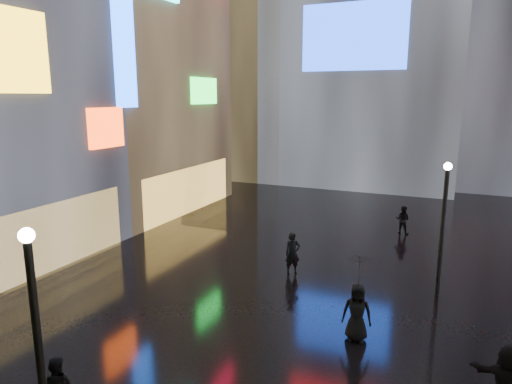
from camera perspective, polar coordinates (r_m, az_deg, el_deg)
The scene contains 10 objects.
ground at distance 21.22m, azimuth 8.95°, elevation -9.18°, with size 140.00×140.00×0.00m, color black.
building_left_far at distance 32.94m, azimuth -16.44°, elevation 17.38°, with size 10.28×12.00×22.00m.
tower_flank_left at distance 45.67m, azimuth -0.76°, elevation 18.73°, with size 10.00×10.00×26.00m, color black.
lamp_near at distance 10.26m, azimuth -25.63°, elevation -16.23°, with size 0.30×0.30×5.20m.
lamp_far at distance 18.58m, azimuth 22.35°, elevation -3.46°, with size 0.30×0.30×5.20m.
pedestrian_4 at distance 15.10m, azimuth 12.50°, elevation -14.49°, with size 0.92×0.60×1.87m, color black.
pedestrian_5 at distance 13.11m, azimuth 28.85°, elevation -20.13°, with size 1.75×0.56×1.89m, color black.
pedestrian_6 at distance 19.94m, azimuth 4.60°, elevation -7.66°, with size 0.67×0.44×1.83m, color black.
pedestrian_7 at distance 26.86m, azimuth 17.87°, elevation -3.33°, with size 0.77×0.60×1.58m, color black.
umbrella_2 at distance 14.53m, azimuth 12.75°, elevation -9.47°, with size 1.05×1.07×0.96m, color black.
Camera 1 is at (4.98, 0.82, 7.58)m, focal length 32.00 mm.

